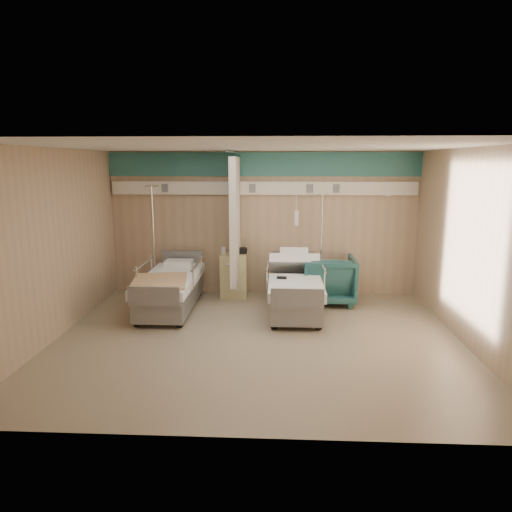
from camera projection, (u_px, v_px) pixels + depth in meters
The scene contains 13 objects.
ground at pixel (257, 339), 6.81m from camera, with size 6.00×5.00×0.00m, color #86765C.
room_walls at pixel (256, 213), 6.68m from camera, with size 6.04×5.04×2.82m.
bed_right at pixel (295, 295), 7.99m from camera, with size 1.00×2.16×0.63m, color white, non-canonical shape.
bed_left at pixel (170, 293), 8.09m from camera, with size 1.00×2.16×0.63m, color white, non-canonical shape.
bedside_cabinet at pixel (234, 275), 8.90m from camera, with size 0.50×0.48×0.85m, color #CEC181.
visitor_armchair at pixel (328, 279), 8.52m from camera, with size 0.95×0.98×0.89m, color #1E4C4C.
waffle_blanket at pixel (327, 255), 8.41m from camera, with size 0.55×0.49×0.06m, color white.
iv_stand_right at pixel (320, 277), 8.81m from camera, with size 0.36×0.36×2.02m.
iv_stand_left at pixel (155, 275), 8.87m from camera, with size 0.39×0.39×2.17m.
call_remote at pixel (282, 278), 7.81m from camera, with size 0.17×0.07×0.04m, color black.
tan_blanket at pixel (159, 281), 7.58m from camera, with size 0.87×1.10×0.04m, color tan.
toiletry_bag at pixel (241, 251), 8.83m from camera, with size 0.22×0.14×0.12m, color black.
white_cup at pixel (224, 251), 8.79m from camera, with size 0.09×0.09×0.13m, color white.
Camera 1 is at (0.30, -6.41, 2.58)m, focal length 32.00 mm.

